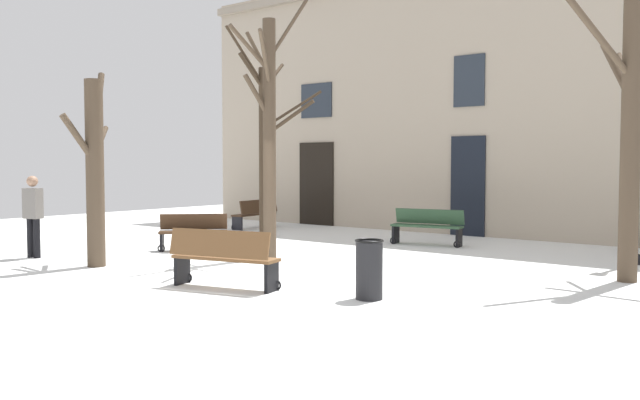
{
  "coord_description": "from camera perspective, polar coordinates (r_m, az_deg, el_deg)",
  "views": [
    {
      "loc": [
        8.26,
        -8.84,
        1.99
      ],
      "look_at": [
        0.0,
        1.61,
        1.26
      ],
      "focal_mm": 37.53,
      "sensor_mm": 36.0,
      "label": 1
    }
  ],
  "objects": [
    {
      "name": "bench_facing_shops",
      "position": [
        16.52,
        9.14,
        -2.19
      ],
      "size": [
        1.81,
        0.76,
        0.88
      ],
      "rotation": [
        0.0,
        0.0,
        0.17
      ],
      "color": "#2D4C33",
      "rests_on": "ground"
    },
    {
      "name": "tree_right_of_center",
      "position": [
        14.05,
        -4.38,
        6.11
      ],
      "size": [
        1.72,
        2.19,
        5.58
      ],
      "color": "#4C3D2D",
      "rests_on": "ground"
    },
    {
      "name": "ground_plane",
      "position": [
        12.26,
        -4.71,
        -6.22
      ],
      "size": [
        30.78,
        30.78,
        0.0
      ],
      "primitive_type": "plane",
      "color": "white"
    },
    {
      "name": "person_near_bench",
      "position": [
        15.28,
        -23.27,
        -0.97
      ],
      "size": [
        0.42,
        0.31,
        1.73
      ],
      "rotation": [
        0.0,
        0.0,
        3.39
      ],
      "color": "black",
      "rests_on": "ground"
    },
    {
      "name": "tree_foreground",
      "position": [
        13.59,
        -18.65,
        2.76
      ],
      "size": [
        1.15,
        1.5,
        3.84
      ],
      "color": "#4C3D2D",
      "rests_on": "ground"
    },
    {
      "name": "bench_back_to_back_right",
      "position": [
        15.57,
        -10.74,
        -2.66
      ],
      "size": [
        1.4,
        1.39,
        0.84
      ],
      "rotation": [
        0.0,
        0.0,
        0.78
      ],
      "color": "#3D2819",
      "rests_on": "ground"
    },
    {
      "name": "tree_left_of_center",
      "position": [
        16.64,
        -4.67,
        4.68
      ],
      "size": [
        2.18,
        2.52,
        5.28
      ],
      "color": "#382B1E",
      "rests_on": "ground"
    },
    {
      "name": "building_facade",
      "position": [
        19.08,
        12.6,
        8.71
      ],
      "size": [
        19.24,
        0.6,
        7.63
      ],
      "color": "tan",
      "rests_on": "ground"
    },
    {
      "name": "tree_near_facade",
      "position": [
        12.33,
        24.88,
        5.9
      ],
      "size": [
        1.69,
        2.48,
        4.99
      ],
      "color": "#4C3D2D",
      "rests_on": "ground"
    },
    {
      "name": "streetlamp",
      "position": [
        14.5,
        25.49,
        4.13
      ],
      "size": [
        0.3,
        0.3,
        3.79
      ],
      "color": "black",
      "rests_on": "ground"
    },
    {
      "name": "bench_near_lamp",
      "position": [
        20.66,
        -5.49,
        -1.13
      ],
      "size": [
        0.64,
        1.85,
        0.88
      ],
      "rotation": [
        0.0,
        0.0,
        4.83
      ],
      "color": "#3D2819",
      "rests_on": "ground"
    },
    {
      "name": "bench_far_corner",
      "position": [
        10.77,
        -8.25,
        -4.85
      ],
      "size": [
        1.87,
        0.88,
        0.95
      ],
      "rotation": [
        0.0,
        0.0,
        3.38
      ],
      "color": "brown",
      "rests_on": "ground"
    },
    {
      "name": "litter_bin",
      "position": [
        9.85,
        4.21,
        -5.9
      ],
      "size": [
        0.42,
        0.42,
        0.88
      ],
      "color": "black",
      "rests_on": "ground"
    }
  ]
}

